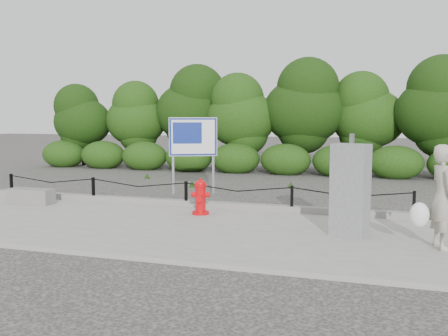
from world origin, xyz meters
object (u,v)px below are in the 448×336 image
pedestrian (441,198)px  utility_cabinet (350,190)px  advertising_sign (193,140)px  concrete_block (31,196)px  fire_hydrant (200,197)px

pedestrian → utility_cabinet: 1.47m
utility_cabinet → advertising_sign: 6.06m
concrete_block → utility_cabinet: size_ratio=0.63×
fire_hydrant → pedestrian: (4.58, -1.41, 0.44)m
pedestrian → advertising_sign: size_ratio=0.77×
fire_hydrant → utility_cabinet: utility_cabinet is taller
fire_hydrant → concrete_block: 4.40m
fire_hydrant → pedestrian: 4.81m
advertising_sign → fire_hydrant: bearing=-90.6°
utility_cabinet → concrete_block: bearing=-165.9°
advertising_sign → concrete_block: bearing=-159.6°
concrete_block → advertising_sign: 4.50m
utility_cabinet → advertising_sign: bearing=159.7°
fire_hydrant → utility_cabinet: size_ratio=0.44×
fire_hydrant → utility_cabinet: (3.16, -1.01, 0.44)m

